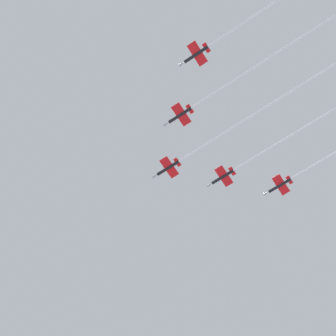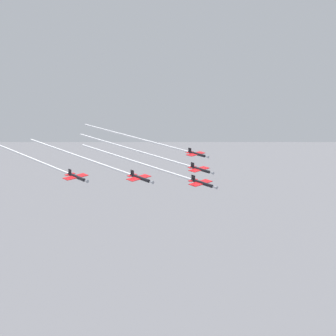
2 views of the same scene
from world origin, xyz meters
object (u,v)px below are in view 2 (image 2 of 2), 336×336
(jet_port_outer, at_px, (149,141))
(jet_starboard_inner, at_px, (93,162))
(jet_port_inner, at_px, (148,154))
(jet_starboard_outer, at_px, (43,163))
(jet_lead, at_px, (152,167))

(jet_port_outer, bearing_deg, jet_starboard_inner, 24.04)
(jet_port_inner, bearing_deg, jet_starboard_outer, -11.06)
(jet_port_outer, bearing_deg, jet_port_inner, 49.13)
(jet_lead, height_order, jet_starboard_inner, jet_starboard_inner)
(jet_starboard_inner, xyz_separation_m, jet_port_outer, (39.13, -27.54, -2.76))
(jet_starboard_inner, bearing_deg, jet_port_outer, -155.96)
(jet_starboard_inner, distance_m, jet_port_outer, 47.93)
(jet_port_inner, bearing_deg, jet_port_outer, -130.87)
(jet_port_inner, distance_m, jet_port_outer, 22.27)
(jet_lead, bearing_deg, jet_starboard_outer, -43.54)
(jet_lead, distance_m, jet_starboard_outer, 40.21)
(jet_port_inner, height_order, jet_starboard_outer, jet_starboard_outer)
(jet_lead, relative_size, jet_starboard_outer, 1.09)
(jet_port_outer, xyz_separation_m, jet_starboard_outer, (-36.97, 45.79, 2.54))
(jet_port_inner, bearing_deg, jet_lead, 52.73)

